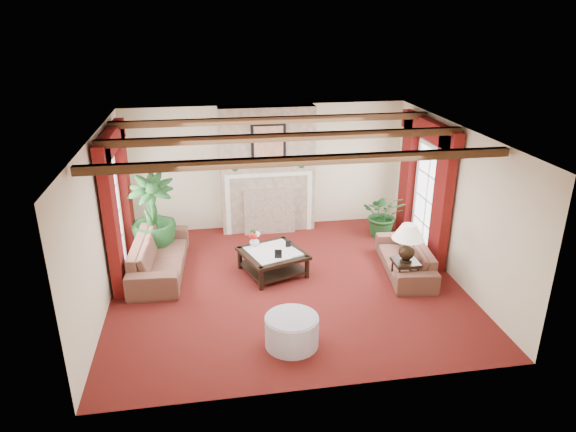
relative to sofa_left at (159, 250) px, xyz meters
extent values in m
plane|color=#46100C|center=(2.23, -0.84, -0.44)|extent=(6.00, 6.00, 0.00)
plane|color=white|center=(2.23, -0.84, 2.26)|extent=(6.00, 6.00, 0.00)
cube|color=beige|center=(2.23, 1.91, 0.91)|extent=(6.00, 0.02, 2.70)
cube|color=beige|center=(-0.77, -0.84, 0.91)|extent=(0.02, 5.50, 2.70)
cube|color=beige|center=(5.23, -0.84, 0.91)|extent=(0.02, 5.50, 2.70)
imported|color=#3E101F|center=(0.00, 0.00, 0.00)|extent=(2.32, 0.92, 0.87)
imported|color=#3E101F|center=(4.46, -0.72, -0.07)|extent=(2.02, 1.01, 0.74)
imported|color=black|center=(-0.15, 0.80, 0.02)|extent=(1.14, 1.75, 0.91)
imported|color=black|center=(4.60, 0.91, -0.06)|extent=(1.44, 1.48, 0.76)
cylinder|color=#A8A2B8|center=(2.02, -2.61, -0.21)|extent=(0.77, 0.77, 0.45)
imported|color=silver|center=(1.75, -0.07, 0.08)|extent=(0.21, 0.22, 0.18)
imported|color=black|center=(2.30, -0.57, 0.15)|extent=(0.25, 0.19, 0.32)
camera|label=1|loc=(0.95, -8.73, 4.04)|focal=32.00mm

